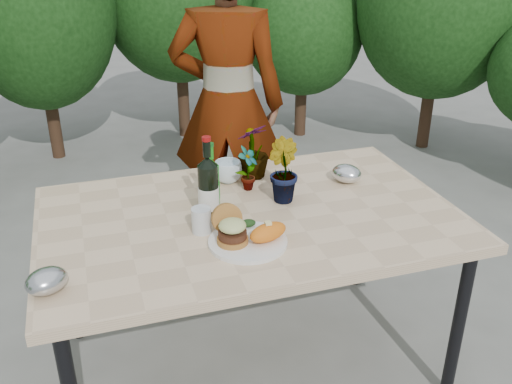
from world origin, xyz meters
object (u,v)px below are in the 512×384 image
object	(u,v)px
patio_table	(250,227)
wine_bottle	(208,189)
dinner_plate	(248,242)
person	(227,104)

from	to	relation	value
patio_table	wine_bottle	world-z (taller)	wine_bottle
dinner_plate	person	bearing A→B (deg)	78.06
dinner_plate	person	distance (m)	1.29
dinner_plate	wine_bottle	bearing A→B (deg)	110.05
dinner_plate	person	world-z (taller)	person
patio_table	wine_bottle	size ratio (longest dim) A/B	4.86
patio_table	dinner_plate	world-z (taller)	dinner_plate
wine_bottle	person	xyz separation A→B (m)	(0.35, 1.03, -0.01)
wine_bottle	patio_table	bearing A→B (deg)	-25.47
wine_bottle	person	size ratio (longest dim) A/B	0.19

